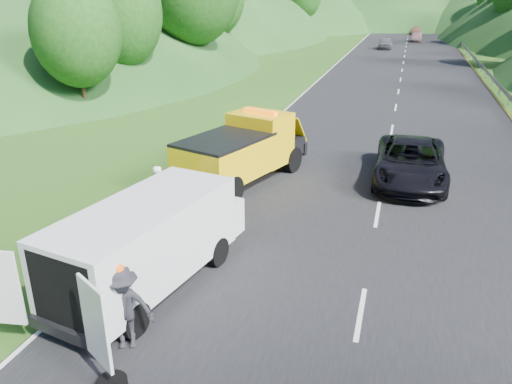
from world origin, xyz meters
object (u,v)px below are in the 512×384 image
(worker, at_px, (128,346))
(passing_suv, at_px, (408,181))
(tow_truck, at_px, (244,149))
(woman, at_px, (162,215))
(white_van, at_px, (149,240))
(child, at_px, (176,250))
(suitcase, at_px, (109,234))

(worker, relative_size, passing_suv, 0.32)
(tow_truck, distance_m, woman, 4.58)
(woman, bearing_deg, worker, -168.71)
(white_van, relative_size, woman, 3.98)
(worker, bearing_deg, tow_truck, 71.03)
(child, bearing_deg, suitcase, -123.75)
(tow_truck, relative_size, child, 6.10)
(white_van, distance_m, suitcase, 3.25)
(suitcase, bearing_deg, worker, -53.93)
(tow_truck, xyz_separation_m, suitcase, (-2.35, -6.29, -1.07))
(child, bearing_deg, tow_truck, 142.37)
(worker, bearing_deg, child, 78.36)
(woman, bearing_deg, tow_truck, -31.50)
(white_van, distance_m, child, 2.37)
(passing_suv, bearing_deg, white_van, -122.72)
(white_van, xyz_separation_m, worker, (0.62, -2.37, -1.33))
(tow_truck, bearing_deg, woman, -94.65)
(white_van, height_order, worker, white_van)
(tow_truck, xyz_separation_m, passing_suv, (6.44, 1.84, -1.33))
(worker, height_order, passing_suv, worker)
(passing_suv, bearing_deg, tow_truck, -164.36)
(woman, distance_m, child, 2.63)
(white_van, bearing_deg, woman, 124.17)
(woman, xyz_separation_m, child, (1.53, -2.13, 0.00))
(white_van, height_order, suitcase, white_van)
(child, xyz_separation_m, passing_suv, (6.58, 8.02, 0.00))
(woman, relative_size, worker, 0.92)
(suitcase, height_order, passing_suv, passing_suv)
(suitcase, relative_size, passing_suv, 0.09)
(worker, bearing_deg, passing_suv, 42.23)
(suitcase, distance_m, passing_suv, 11.97)
(tow_truck, bearing_deg, worker, -68.30)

